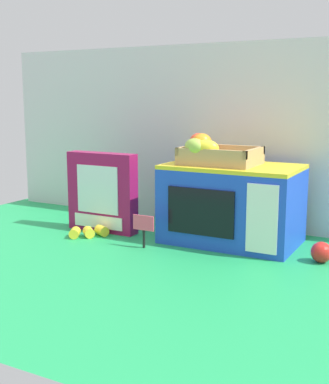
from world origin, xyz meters
name	(u,v)px	position (x,y,z in m)	size (l,w,h in m)	color
ground_plane	(166,237)	(0.00, 0.00, 0.00)	(1.70, 1.70, 0.00)	#219E54
display_back_panel	(199,135)	(0.00, 0.25, 0.31)	(1.61, 0.03, 0.63)	silver
toy_microwave	(232,204)	(0.21, 0.04, 0.12)	(0.40, 0.26, 0.24)	blue
food_groups_crate	(212,153)	(0.15, 0.03, 0.28)	(0.23, 0.19, 0.09)	tan
cookie_set_box	(102,192)	(-0.23, -0.03, 0.13)	(0.25, 0.06, 0.27)	#99144C
price_sign	(143,226)	(0.00, -0.14, 0.07)	(0.07, 0.01, 0.10)	black
loose_toy_banana	(88,232)	(-0.22, -0.12, 0.02)	(0.11, 0.12, 0.03)	yellow
loose_toy_apple	(321,252)	(0.50, -0.03, 0.03)	(0.06, 0.06, 0.06)	red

